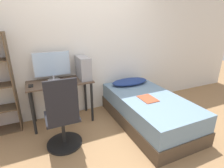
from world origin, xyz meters
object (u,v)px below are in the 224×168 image
(bed, at_px, (148,110))
(pc_tower, at_px, (83,68))
(keyboard, at_px, (56,83))
(office_chair, at_px, (63,122))
(monitor, at_px, (52,65))

(bed, xyz_separation_m, pc_tower, (-0.94, 0.68, 0.70))
(keyboard, distance_m, pc_tower, 0.53)
(office_chair, relative_size, keyboard, 3.06)
(bed, distance_m, keyboard, 1.62)
(monitor, height_order, pc_tower, monitor)
(office_chair, distance_m, keyboard, 0.71)
(monitor, distance_m, keyboard, 0.35)
(bed, distance_m, pc_tower, 1.36)
(monitor, bearing_deg, office_chair, -91.48)
(monitor, bearing_deg, keyboard, -87.45)
(office_chair, xyz_separation_m, keyboard, (0.03, 0.61, 0.35))
(office_chair, height_order, bed, office_chair)
(monitor, distance_m, pc_tower, 0.52)
(office_chair, xyz_separation_m, monitor, (0.02, 0.86, 0.60))
(office_chair, relative_size, bed, 0.58)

